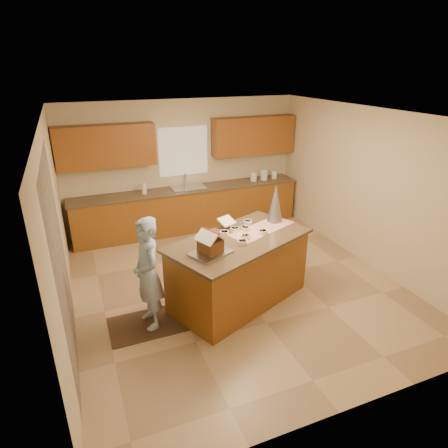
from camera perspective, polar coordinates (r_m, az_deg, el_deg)
The scene contains 28 objects.
floor at distance 6.44m, azimuth 1.51°, elevation -8.75°, with size 5.50×5.50×0.00m, color tan.
ceiling at distance 5.53m, azimuth 1.81°, elevation 15.86°, with size 5.50×5.50×0.00m, color silver.
wall_back at distance 8.33m, azimuth -6.01°, elevation 8.64°, with size 5.50×5.50×0.00m, color beige.
wall_front at distance 3.76m, azimuth 18.97°, elevation -11.04°, with size 5.50×5.50×0.00m, color beige.
wall_left at distance 5.42m, azimuth -23.38°, elevation -1.02°, with size 5.50×5.50×0.00m, color beige.
wall_right at distance 7.18m, azimuth 20.35°, elevation 5.02°, with size 5.50×5.50×0.00m, color beige.
stone_accent at distance 4.73m, azimuth -22.91°, elevation -5.73°, with size 2.50×2.50×0.00m, color gray.
window_curtain at distance 8.23m, azimuth -6.04°, elevation 10.61°, with size 1.05×0.03×1.00m, color white.
back_counter_base at distance 8.32m, azimuth -5.18°, elevation 2.09°, with size 4.80×0.60×0.88m, color brown.
back_counter_top at distance 8.17m, azimuth -5.29°, elevation 5.11°, with size 4.85×0.63×0.04m, color brown.
upper_cabinet_left at distance 7.76m, azimuth -17.03°, elevation 10.91°, with size 1.85×0.35×0.80m, color brown.
upper_cabinet_right at distance 8.60m, azimuth 4.39°, elevation 12.89°, with size 1.85×0.35×0.80m, color brown.
sink at distance 8.18m, azimuth -5.29°, elevation 5.04°, with size 0.70×0.45×0.12m, color silver.
faucet at distance 8.29m, azimuth -5.70°, elevation 6.51°, with size 0.03×0.03×0.28m, color silver.
island_base at distance 5.79m, azimuth 2.20°, elevation -7.00°, with size 2.01×1.01×0.98m, color brown.
island_top at distance 5.55m, azimuth 2.28°, elevation -2.39°, with size 2.10×1.10×0.04m, color brown.
table_runner at distance 5.89m, azimuth 5.64°, elevation -0.69°, with size 1.12×0.40×0.01m, color #B3190C.
baking_tray at distance 5.11m, azimuth -2.00°, elevation -4.27°, with size 0.51×0.38×0.03m, color silver.
cookbook at distance 5.88m, azimuth 0.40°, elevation 0.43°, with size 0.25×0.02×0.20m, color white.
tinsel_tree at distance 6.08m, azimuth 7.59°, elevation 3.06°, with size 0.25×0.25×0.61m, color silver.
rug at distance 5.64m, azimuth -11.09°, elevation -14.29°, with size 1.06×0.69×0.01m, color black.
boy at distance 5.21m, azimuth -11.20°, elevation -7.22°, with size 0.57×0.38×1.57m, color #9CC0DE.
canister_a at distance 8.68m, azimuth 4.39°, elevation 7.01°, with size 0.14×0.14×0.20m, color white.
canister_b at distance 8.79m, azimuth 5.94°, elevation 7.28°, with size 0.16×0.16×0.24m, color white.
canister_c at distance 8.92m, azimuth 7.44°, elevation 7.26°, with size 0.13×0.13×0.18m, color white.
paper_towel at distance 7.94m, azimuth -11.73°, elevation 5.16°, with size 0.10×0.10×0.22m, color white.
gingerbread_house at distance 5.05m, azimuth -2.02°, elevation -2.94°, with size 0.40×0.41×0.32m.
candy_bowls at distance 5.67m, azimuth 2.28°, elevation -1.26°, with size 0.89×0.77×0.06m.
Camera 1 is at (-2.21, -5.02, 3.36)m, focal length 30.97 mm.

